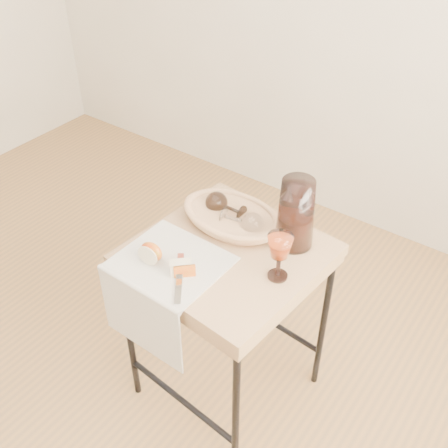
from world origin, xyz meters
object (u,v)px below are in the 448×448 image
Objects in this scene: goblet_lying_a at (227,207)px; wine_goblet at (279,257)px; pitcher at (296,213)px; apple_half at (152,252)px; goblet_lying_b at (240,220)px; tea_towel at (170,262)px; side_table at (227,325)px; table_knife at (179,276)px; bread_basket at (231,218)px.

goblet_lying_a is 0.33m from wine_goblet.
apple_half is (-0.31, -0.34, -0.08)m from pitcher.
pitcher is at bearing 104.54° from wine_goblet.
goblet_lying_b is 0.76× the size of wine_goblet.
tea_towel is at bearing -136.18° from pitcher.
table_knife reaches higher than side_table.
goblet_lying_b reaches higher than table_knife.
bread_basket is 0.06m from goblet_lying_b.
goblet_lying_a is 0.33m from table_knife.
tea_towel is at bearing -156.51° from table_knife.
apple_half reaches higher than bread_basket.
tea_towel is (-0.11, -0.15, 0.36)m from side_table.
table_knife is at bearing -124.67° from pitcher.
pitcher reaches higher than table_knife.
pitcher is (0.15, 0.16, 0.48)m from side_table.
pitcher reaches higher than apple_half.
goblet_lying_b is 1.63× the size of apple_half.
pitcher reaches higher than goblet_lying_b.
apple_half is at bearing -131.45° from side_table.
side_table is 0.41m from bread_basket.
goblet_lying_b reaches higher than apple_half.
side_table is 5.86× the size of goblet_lying_b.
goblet_lying_b is at bearing 102.63° from side_table.
tea_towel is at bearing -154.52° from wine_goblet.
table_knife is (-0.23, -0.18, -0.07)m from wine_goblet.
goblet_lying_b is 0.43× the size of pitcher.
bread_basket is at bearing 120.33° from side_table.
pitcher is 0.18m from wine_goblet.
wine_goblet is at bearing -38.30° from goblet_lying_b.
pitcher is at bearing 39.85° from apple_half.
bread_basket is at bearing 147.03° from goblet_lying_b.
goblet_lying_a is 0.32m from apple_half.
table_knife is (-0.02, -0.29, -0.04)m from goblet_lying_b.
tea_towel is 2.58× the size of goblet_lying_a.
wine_goblet is at bearing 26.50° from tea_towel.
wine_goblet is 0.39m from apple_half.
tea_towel is 0.07m from apple_half.
pitcher is at bearing 7.27° from goblet_lying_b.
pitcher reaches higher than bread_basket.
goblet_lying_a reaches higher than table_knife.
goblet_lying_b is at bearing -168.07° from pitcher.
goblet_lying_b is 0.24m from wine_goblet.
apple_half is at bearing -151.20° from tea_towel.
wine_goblet reaches higher than goblet_lying_b.
tea_towel is 0.27m from goblet_lying_b.
side_table is 0.41m from tea_towel.
goblet_lying_b is (-0.02, 0.10, 0.41)m from side_table.
goblet_lying_b reaches higher than tea_towel.
tea_towel is at bearing -125.29° from side_table.
goblet_lying_b is 0.59× the size of table_knife.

